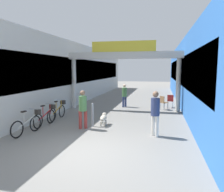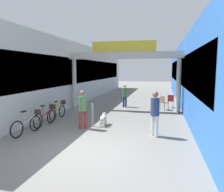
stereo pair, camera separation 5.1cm
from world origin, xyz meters
The scene contains 14 objects.
ground_plane centered at (0.00, 0.00, 0.00)m, with size 80.00×80.00×0.00m, color gray.
storefront_left centered at (-5.09, 11.00, 2.24)m, with size 3.00×26.00×4.48m.
storefront_right centered at (5.09, 11.00, 2.24)m, with size 3.00×26.00×4.48m.
arcade_sign_gateway centered at (0.00, 7.30, 3.09)m, with size 7.40×0.47×4.31m.
pedestrian_with_dog centered at (-0.99, 2.54, 0.97)m, with size 0.46×0.46×1.69m.
pedestrian_companion centered at (2.12, 2.08, 1.02)m, with size 0.48×0.48×1.77m.
pedestrian_carrying_crate centered at (-0.11, 8.40, 0.89)m, with size 0.47×0.47×1.57m.
dog_on_leash centered at (-0.26, 3.32, 0.35)m, with size 0.35×0.76×0.55m.
bicycle_silver_nearest centered at (-2.87, 1.33, 0.44)m, with size 0.46×1.68×0.98m.
bicycle_red_second centered at (-2.85, 2.69, 0.44)m, with size 0.46×1.69×0.98m.
bicycle_orange_third centered at (-2.91, 4.06, 0.44)m, with size 0.46×1.69×0.98m.
bollard_post_metal centered at (-0.68, 2.96, 0.55)m, with size 0.10×0.10×1.08m.
cafe_chair_wood_nearer centered at (2.50, 7.87, 0.54)m, with size 0.56×0.56×0.89m.
cafe_chair_red_farther centered at (2.98, 8.72, 0.54)m, with size 0.42×0.42×0.89m.
Camera 1 is at (2.29, -6.34, 2.61)m, focal length 35.00 mm.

